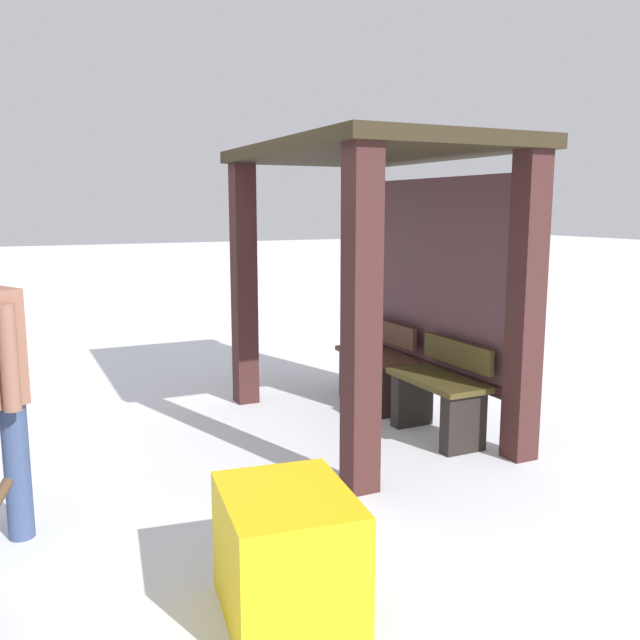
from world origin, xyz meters
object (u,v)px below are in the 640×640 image
at_px(bench_center_inside, 439,396).
at_px(grit_bin, 287,555).
at_px(bus_shelter, 385,232).
at_px(bench_left_inside, 376,368).

distance_m(bench_center_inside, grit_bin, 2.64).
relative_size(bench_center_inside, grit_bin, 1.29).
relative_size(bus_shelter, bench_center_inside, 2.84).
relative_size(bench_left_inside, grit_bin, 1.29).
xyz_separation_m(bus_shelter, grit_bin, (2.21, -1.80, -1.34)).
distance_m(bus_shelter, bench_center_inside, 1.40).
bearing_deg(grit_bin, bench_center_inside, 130.15).
distance_m(bench_left_inside, grit_bin, 3.38).
bearing_deg(bench_left_inside, bench_center_inside, 0.03).
relative_size(bus_shelter, grit_bin, 3.65).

